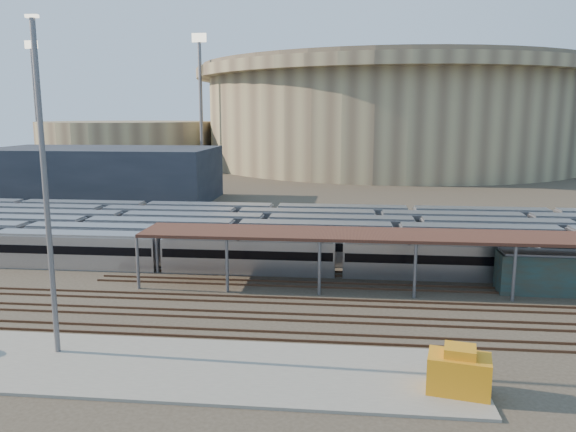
# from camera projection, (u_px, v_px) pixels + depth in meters

# --- Properties ---
(ground) EXTENTS (420.00, 420.00, 0.00)m
(ground) POSITION_uv_depth(u_px,v_px,m) (218.00, 296.00, 51.20)
(ground) COLOR #383026
(ground) RESTS_ON ground
(apron) EXTENTS (50.00, 9.00, 0.20)m
(apron) POSITION_uv_depth(u_px,v_px,m) (93.00, 364.00, 37.02)
(apron) COLOR gray
(apron) RESTS_ON ground
(subway_trains) EXTENTS (121.47, 23.90, 3.60)m
(subway_trains) POSITION_uv_depth(u_px,v_px,m) (230.00, 234.00, 69.26)
(subway_trains) COLOR #AFAFB4
(subway_trains) RESTS_ON ground
(inspection_shed) EXTENTS (60.30, 6.00, 5.30)m
(inspection_shed) POSITION_uv_depth(u_px,v_px,m) (460.00, 238.00, 51.95)
(inspection_shed) COLOR slate
(inspection_shed) RESTS_ON ground
(empty_tracks) EXTENTS (170.00, 9.62, 0.18)m
(empty_tracks) POSITION_uv_depth(u_px,v_px,m) (205.00, 314.00, 46.29)
(empty_tracks) COLOR #4C3323
(empty_tracks) RESTS_ON ground
(stadium) EXTENTS (124.00, 124.00, 32.50)m
(stadium) POSITION_uv_depth(u_px,v_px,m) (390.00, 114.00, 182.65)
(stadium) COLOR gray
(stadium) RESTS_ON ground
(secondary_arena) EXTENTS (56.00, 56.00, 14.00)m
(secondary_arena) POSITION_uv_depth(u_px,v_px,m) (128.00, 143.00, 183.34)
(secondary_arena) COLOR gray
(secondary_arena) RESTS_ON ground
(service_building) EXTENTS (42.00, 20.00, 10.00)m
(service_building) POSITION_uv_depth(u_px,v_px,m) (104.00, 174.00, 107.73)
(service_building) COLOR #1E232D
(service_building) RESTS_ON ground
(floodlight_0) EXTENTS (4.00, 1.00, 38.40)m
(floodlight_0) POSITION_uv_depth(u_px,v_px,m) (201.00, 99.00, 158.23)
(floodlight_0) COLOR slate
(floodlight_0) RESTS_ON ground
(floodlight_1) EXTENTS (4.00, 1.00, 38.40)m
(floodlight_1) POSITION_uv_depth(u_px,v_px,m) (36.00, 100.00, 173.69)
(floodlight_1) COLOR slate
(floodlight_1) RESTS_ON ground
(floodlight_3) EXTENTS (4.00, 1.00, 38.40)m
(floodlight_3) POSITION_uv_depth(u_px,v_px,m) (289.00, 102.00, 205.09)
(floodlight_3) COLOR slate
(floodlight_3) RESTS_ON ground
(yard_light_pole) EXTENTS (0.81, 0.36, 22.21)m
(yard_light_pole) POSITION_uv_depth(u_px,v_px,m) (46.00, 191.00, 36.72)
(yard_light_pole) COLOR slate
(yard_light_pole) RESTS_ON apron
(yellow_equipment) EXTENTS (3.95, 2.91, 2.23)m
(yellow_equipment) POSITION_uv_depth(u_px,v_px,m) (459.00, 374.00, 32.93)
(yellow_equipment) COLOR #C37C12
(yellow_equipment) RESTS_ON apron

